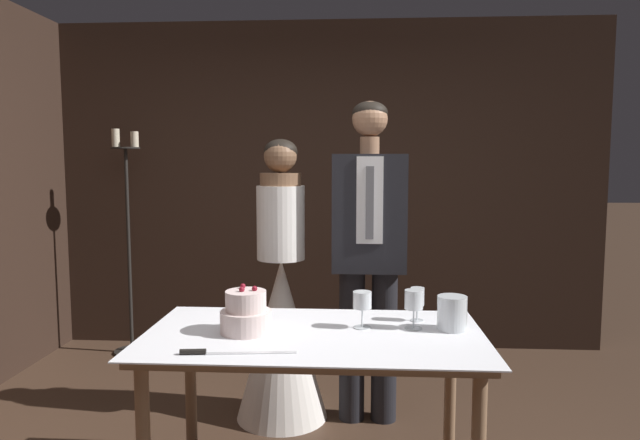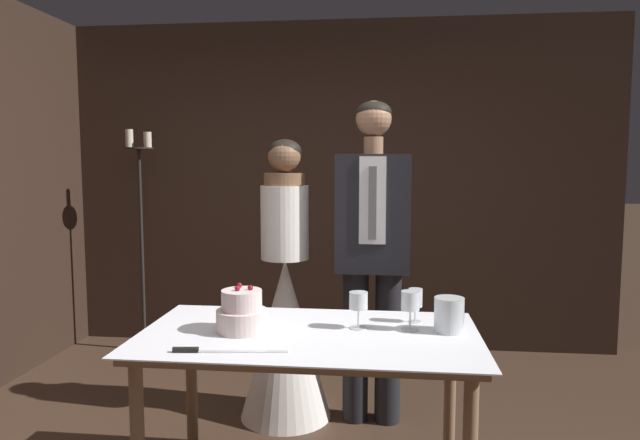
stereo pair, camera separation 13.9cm
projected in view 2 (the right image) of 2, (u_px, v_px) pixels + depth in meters
The scene contains 11 objects.
wall_back at pixel (333, 186), 4.69m from camera, with size 4.54×0.12×2.65m, color black.
cake_table at pixel (309, 352), 2.48m from camera, with size 1.47×0.82×0.78m.
tiered_cake at pixel (242, 313), 2.49m from camera, with size 0.22×0.22×0.21m.
cake_knife at pixel (208, 350), 2.22m from camera, with size 0.45×0.07×0.02m.
wine_glass_near at pixel (410, 302), 2.50m from camera, with size 0.08×0.08×0.17m.
wine_glass_middle at pixel (358, 302), 2.53m from camera, with size 0.08×0.08×0.16m.
wine_glass_far at pixel (415, 300), 2.63m from camera, with size 0.06×0.06×0.16m.
hurricane_candle at pixel (449, 315), 2.48m from camera, with size 0.13×0.13×0.15m.
bride at pixel (285, 318), 3.38m from camera, with size 0.54×0.54×1.65m.
groom at pixel (372, 246), 3.28m from camera, with size 0.42×0.25×1.87m.
candle_stand at pixel (142, 249), 4.57m from camera, with size 0.28×0.28×1.78m.
Camera 2 is at (0.42, -2.28, 1.52)m, focal length 32.00 mm.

